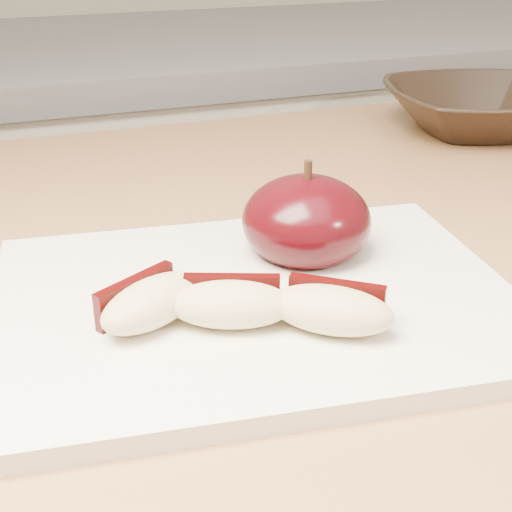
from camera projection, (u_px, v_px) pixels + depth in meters
name	position (u px, v px, depth m)	size (l,w,h in m)	color
back_cabinet	(56.00, 312.00, 1.28)	(2.40, 0.62, 0.94)	silver
cutting_board	(256.00, 302.00, 0.43)	(0.31, 0.23, 0.01)	silver
apple_half	(306.00, 221.00, 0.48)	(0.10, 0.10, 0.07)	black
apple_wedge_a	(151.00, 301.00, 0.40)	(0.08, 0.06, 0.03)	#CEB282
apple_wedge_b	(231.00, 303.00, 0.39)	(0.08, 0.06, 0.03)	#CEB282
apple_wedge_c	(332.00, 309.00, 0.39)	(0.08, 0.07, 0.03)	#CEB282
bowl	(479.00, 109.00, 0.78)	(0.20, 0.20, 0.05)	black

